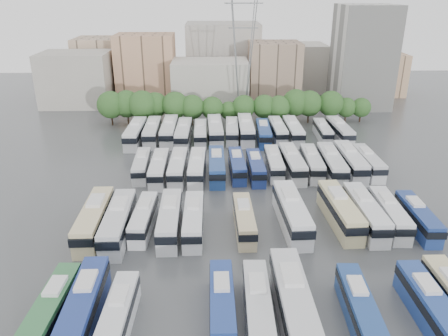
{
  "coord_description": "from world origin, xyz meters",
  "views": [
    {
      "loc": [
        -5.93,
        -57.14,
        30.33
      ],
      "look_at": [
        -3.9,
        7.98,
        3.0
      ],
      "focal_mm": 35.0,
      "sensor_mm": 36.0,
      "label": 1
    }
  ],
  "objects_px": {
    "bus_r2_s6": "(237,165)",
    "bus_r3_s10": "(293,130)",
    "bus_r1_s8": "(292,212)",
    "bus_r2_s5": "(217,166)",
    "apartment_tower": "(363,57)",
    "bus_r1_s0": "(94,219)",
    "bus_r1_s13": "(418,217)",
    "bus_r3_s12": "(323,131)",
    "bus_r0_s2": "(118,318)",
    "bus_r0_s1": "(84,305)",
    "bus_r0_s5": "(222,304)",
    "bus_r3_s3": "(184,133)",
    "bus_r3_s7": "(246,129)",
    "bus_r1_s11": "(365,212)",
    "bus_r3_s5": "(215,130)",
    "bus_r3_s13": "(340,131)",
    "bus_r1_s6": "(244,219)",
    "bus_r2_s1": "(142,165)",
    "bus_r1_s4": "(193,220)",
    "bus_r2_s10": "(312,163)",
    "bus_r2_s4": "(197,167)",
    "bus_r2_s7": "(256,167)",
    "bus_r0_s0": "(52,309)",
    "bus_r3_s6": "(232,131)",
    "bus_r1_s10": "(340,210)",
    "bus_r0_s7": "(293,302)",
    "electricity_pylon": "(243,39)",
    "bus_r1_s12": "(389,213)",
    "bus_r1_s3": "(170,219)",
    "bus_r2_s3": "(178,167)",
    "bus_r3_s9": "(278,130)",
    "bus_r3_s2": "(169,131)",
    "bus_r2_s9": "(292,163)",
    "bus_r3_s8": "(264,133)",
    "bus_r3_s4": "(201,133)",
    "bus_r2_s12": "(350,161)",
    "bus_r1_s1": "(118,222)"
  },
  "relations": [
    {
      "from": "bus_r2_s6",
      "to": "bus_r3_s10",
      "type": "xyz_separation_m",
      "value": [
        12.96,
        18.22,
        0.23
      ]
    },
    {
      "from": "bus_r1_s8",
      "to": "bus_r2_s5",
      "type": "height_order",
      "value": "bus_r1_s8"
    },
    {
      "from": "apartment_tower",
      "to": "bus_r1_s0",
      "type": "relative_size",
      "value": 1.95
    },
    {
      "from": "bus_r1_s0",
      "to": "bus_r1_s13",
      "type": "height_order",
      "value": "bus_r1_s0"
    },
    {
      "from": "apartment_tower",
      "to": "bus_r3_s12",
      "type": "bearing_deg",
      "value": -120.79
    },
    {
      "from": "bus_r0_s2",
      "to": "bus_r1_s13",
      "type": "bearing_deg",
      "value": 28.1
    },
    {
      "from": "bus_r0_s1",
      "to": "bus_r0_s5",
      "type": "bearing_deg",
      "value": -0.76
    },
    {
      "from": "bus_r1_s13",
      "to": "bus_r3_s3",
      "type": "xyz_separation_m",
      "value": [
        -33.26,
        35.96,
        0.29
      ]
    },
    {
      "from": "apartment_tower",
      "to": "bus_r3_s7",
      "type": "height_order",
      "value": "apartment_tower"
    },
    {
      "from": "bus_r1_s11",
      "to": "bus_r1_s13",
      "type": "height_order",
      "value": "bus_r1_s11"
    },
    {
      "from": "bus_r3_s5",
      "to": "bus_r3_s13",
      "type": "distance_m",
      "value": 26.36
    },
    {
      "from": "bus_r0_s1",
      "to": "bus_r1_s6",
      "type": "height_order",
      "value": "bus_r0_s1"
    },
    {
      "from": "bus_r2_s1",
      "to": "bus_r1_s4",
      "type": "bearing_deg",
      "value": -66.06
    },
    {
      "from": "bus_r2_s10",
      "to": "bus_r1_s0",
      "type": "bearing_deg",
      "value": -147.52
    },
    {
      "from": "bus_r1_s13",
      "to": "bus_r2_s4",
      "type": "xyz_separation_m",
      "value": [
        -29.99,
        17.99,
        0.14
      ]
    },
    {
      "from": "apartment_tower",
      "to": "bus_r2_s5",
      "type": "relative_size",
      "value": 2.11
    },
    {
      "from": "bus_r1_s0",
      "to": "bus_r0_s5",
      "type": "bearing_deg",
      "value": -46.23
    },
    {
      "from": "bus_r2_s5",
      "to": "bus_r2_s7",
      "type": "relative_size",
      "value": 1.11
    },
    {
      "from": "bus_r0_s0",
      "to": "bus_r3_s13",
      "type": "relative_size",
      "value": 0.9
    },
    {
      "from": "bus_r1_s6",
      "to": "bus_r3_s6",
      "type": "bearing_deg",
      "value": 88.8
    },
    {
      "from": "bus_r0_s2",
      "to": "bus_r1_s10",
      "type": "distance_m",
      "value": 32.9
    },
    {
      "from": "bus_r3_s13",
      "to": "bus_r0_s7",
      "type": "bearing_deg",
      "value": -111.3
    },
    {
      "from": "electricity_pylon",
      "to": "bus_r1_s13",
      "type": "height_order",
      "value": "electricity_pylon"
    },
    {
      "from": "electricity_pylon",
      "to": "bus_r0_s1",
      "type": "xyz_separation_m",
      "value": [
        -20.34,
        -73.12,
        -16.78
      ]
    },
    {
      "from": "bus_r3_s7",
      "to": "bus_r0_s0",
      "type": "bearing_deg",
      "value": -111.93
    },
    {
      "from": "bus_r1_s12",
      "to": "bus_r2_s6",
      "type": "bearing_deg",
      "value": 139.6
    },
    {
      "from": "bus_r2_s1",
      "to": "bus_r3_s13",
      "type": "bearing_deg",
      "value": 21.56
    },
    {
      "from": "bus_r0_s2",
      "to": "bus_r1_s3",
      "type": "height_order",
      "value": "bus_r1_s3"
    },
    {
      "from": "bus_r2_s3",
      "to": "bus_r2_s6",
      "type": "xyz_separation_m",
      "value": [
        10.13,
        0.96,
        -0.13
      ]
    },
    {
      "from": "bus_r3_s10",
      "to": "bus_r0_s2",
      "type": "bearing_deg",
      "value": -115.52
    },
    {
      "from": "apartment_tower",
      "to": "bus_r2_s3",
      "type": "bearing_deg",
      "value": -134.39
    },
    {
      "from": "bus_r1_s11",
      "to": "bus_r3_s10",
      "type": "height_order",
      "value": "bus_r1_s11"
    },
    {
      "from": "bus_r3_s9",
      "to": "bus_r3_s2",
      "type": "bearing_deg",
      "value": 179.71
    },
    {
      "from": "bus_r3_s13",
      "to": "bus_r2_s9",
      "type": "bearing_deg",
      "value": -128.21
    },
    {
      "from": "bus_r3_s3",
      "to": "bus_r3_s6",
      "type": "height_order",
      "value": "bus_r3_s3"
    },
    {
      "from": "bus_r3_s8",
      "to": "bus_r3_s9",
      "type": "relative_size",
      "value": 1.0
    },
    {
      "from": "bus_r1_s11",
      "to": "bus_r3_s10",
      "type": "relative_size",
      "value": 1.02
    },
    {
      "from": "bus_r0_s1",
      "to": "bus_r3_s13",
      "type": "height_order",
      "value": "bus_r3_s13"
    },
    {
      "from": "bus_r2_s7",
      "to": "bus_r3_s4",
      "type": "distance_m",
      "value": 21.03
    },
    {
      "from": "bus_r2_s4",
      "to": "bus_r2_s12",
      "type": "bearing_deg",
      "value": 4.74
    },
    {
      "from": "bus_r1_s6",
      "to": "bus_r3_s10",
      "type": "height_order",
      "value": "bus_r3_s10"
    },
    {
      "from": "bus_r2_s12",
      "to": "bus_r3_s9",
      "type": "xyz_separation_m",
      "value": [
        -10.02,
        18.43,
        -0.17
      ]
    },
    {
      "from": "electricity_pylon",
      "to": "bus_r3_s9",
      "type": "xyz_separation_m",
      "value": [
        6.27,
        -18.84,
        -16.8
      ]
    },
    {
      "from": "bus_r2_s6",
      "to": "bus_r2_s10",
      "type": "distance_m",
      "value": 13.07
    },
    {
      "from": "electricity_pylon",
      "to": "bus_r1_s1",
      "type": "distance_m",
      "value": 62.95
    },
    {
      "from": "apartment_tower",
      "to": "bus_r2_s3",
      "type": "height_order",
      "value": "apartment_tower"
    },
    {
      "from": "bus_r2_s1",
      "to": "bus_r2_s6",
      "type": "xyz_separation_m",
      "value": [
        16.46,
        -0.46,
        0.03
      ]
    },
    {
      "from": "bus_r2_s5",
      "to": "bus_r3_s10",
      "type": "distance_m",
      "value": 25.06
    },
    {
      "from": "bus_r1_s3",
      "to": "bus_r3_s7",
      "type": "bearing_deg",
      "value": 70.57
    },
    {
      "from": "bus_r0_s2",
      "to": "bus_r3_s7",
      "type": "distance_m",
      "value": 58.36
    }
  ]
}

